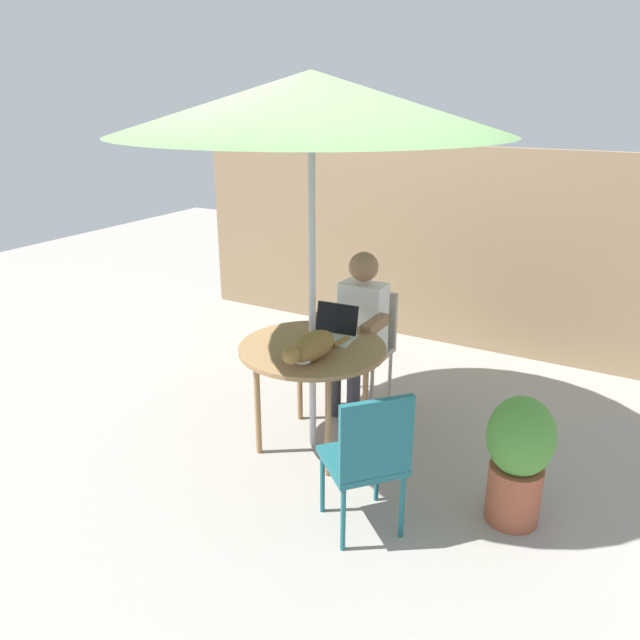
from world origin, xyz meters
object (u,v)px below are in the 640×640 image
object	(u,v)px
patio_table	(313,355)
chair_occupied	(367,338)
chair_empty	(368,454)
cat	(311,348)
potted_plant_near_fence	(518,456)
patio_umbrella	(311,103)
laptop	(334,328)
person_seated	(359,323)

from	to	relation	value
patio_table	chair_occupied	xyz separation A→B (m)	(0.00, 0.84, -0.17)
chair_empty	cat	size ratio (longest dim) A/B	1.34
cat	potted_plant_near_fence	world-z (taller)	cat
patio_umbrella	laptop	world-z (taller)	patio_umbrella
patio_table	patio_umbrella	world-z (taller)	patio_umbrella
patio_umbrella	potted_plant_near_fence	bearing A→B (deg)	-5.13
patio_umbrella	cat	size ratio (longest dim) A/B	3.72
potted_plant_near_fence	chair_occupied	bearing A→B (deg)	145.11
cat	potted_plant_near_fence	xyz separation A→B (m)	(1.29, 0.07, -0.41)
patio_umbrella	chair_occupied	distance (m)	1.93
patio_umbrella	chair_empty	size ratio (longest dim) A/B	2.78
chair_occupied	chair_empty	size ratio (longest dim) A/B	1.00
chair_occupied	cat	distance (m)	1.10
potted_plant_near_fence	chair_empty	bearing A→B (deg)	-141.99
chair_empty	person_seated	distance (m)	1.53
potted_plant_near_fence	person_seated	bearing A→B (deg)	149.68
cat	chair_occupied	bearing A→B (deg)	95.67
patio_table	potted_plant_near_fence	distance (m)	1.42
chair_occupied	patio_table	bearing A→B (deg)	-90.00
person_seated	laptop	world-z (taller)	person_seated
cat	laptop	bearing A→B (deg)	98.58
patio_umbrella	potted_plant_near_fence	world-z (taller)	patio_umbrella
chair_empty	laptop	distance (m)	1.14
chair_empty	laptop	bearing A→B (deg)	128.07
chair_empty	cat	distance (m)	0.83
laptop	potted_plant_near_fence	bearing A→B (deg)	-14.35
chair_occupied	chair_empty	xyz separation A→B (m)	(0.72, -1.49, 0.00)
person_seated	patio_table	bearing A→B (deg)	-90.00
person_seated	chair_occupied	bearing A→B (deg)	90.00
patio_umbrella	chair_occupied	world-z (taller)	patio_umbrella
chair_empty	laptop	xyz separation A→B (m)	(-0.68, 0.87, 0.30)
patio_umbrella	chair_occupied	bearing A→B (deg)	90.00
patio_table	chair_empty	xyz separation A→B (m)	(0.72, -0.65, -0.17)
chair_empty	chair_occupied	bearing A→B (deg)	115.77
person_seated	cat	bearing A→B (deg)	-83.34
person_seated	laptop	xyz separation A→B (m)	(0.04, -0.47, 0.13)
cat	potted_plant_near_fence	size ratio (longest dim) A/B	0.85
person_seated	cat	size ratio (longest dim) A/B	1.86
chair_empty	person_seated	size ratio (longest dim) A/B	0.72
patio_table	chair_empty	distance (m)	0.98
chair_occupied	laptop	xyz separation A→B (m)	(0.04, -0.62, 0.30)
laptop	chair_occupied	bearing A→B (deg)	93.69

